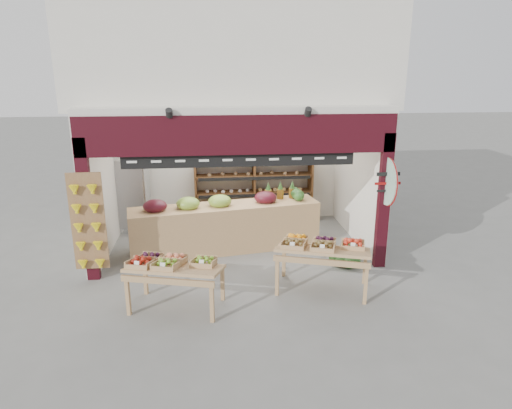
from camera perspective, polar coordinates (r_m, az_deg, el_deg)
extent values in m
plane|color=slate|center=(9.88, -2.34, -5.83)|extent=(60.00, 60.00, 0.00)
cube|color=silver|center=(11.64, -3.17, 5.36)|extent=(5.76, 0.18, 3.00)
cube|color=silver|center=(10.22, -18.50, 2.92)|extent=(0.18, 3.38, 3.00)
cube|color=silver|center=(10.52, 12.72, 3.75)|extent=(0.18, 3.38, 3.00)
cube|color=silver|center=(9.75, -2.79, 12.43)|extent=(5.76, 3.38, 0.12)
cube|color=silver|center=(10.83, -3.24, 18.88)|extent=(6.36, 4.60, 2.40)
cube|color=black|center=(8.16, -2.08, 8.71)|extent=(5.70, 0.14, 0.70)
cube|color=black|center=(8.71, -20.35, -0.76)|extent=(0.22, 0.14, 2.65)
cube|color=black|center=(9.05, 15.66, 0.31)|extent=(0.22, 0.14, 2.65)
cube|color=black|center=(8.26, -2.06, 5.65)|extent=(4.20, 0.05, 0.26)
cylinder|color=white|center=(8.29, -1.42, 7.45)|extent=(0.34, 0.05, 0.34)
cube|color=olive|center=(8.67, -20.24, -2.04)|extent=(0.60, 0.04, 1.80)
cylinder|color=#B2E0C7|center=(8.86, 16.08, 2.78)|extent=(0.04, 0.90, 0.90)
cylinder|color=maroon|center=(8.84, 16.14, 2.74)|extent=(0.01, 0.92, 0.92)
cube|color=brown|center=(11.47, -7.51, 1.35)|extent=(0.05, 0.48, 1.55)
cube|color=brown|center=(11.52, -0.27, 1.56)|extent=(0.05, 0.48, 1.55)
cube|color=brown|center=(11.75, 6.79, 1.74)|extent=(0.05, 0.48, 1.55)
cube|color=brown|center=(11.64, -0.27, -0.51)|extent=(2.90, 0.48, 0.04)
cube|color=brown|center=(11.52, -0.27, 1.56)|extent=(2.90, 0.48, 0.04)
cube|color=brown|center=(11.42, -0.28, 3.67)|extent=(2.90, 0.48, 0.04)
cube|color=brown|center=(11.35, -0.28, 5.33)|extent=(2.90, 0.48, 0.04)
cone|color=olive|center=(11.26, -6.20, 5.88)|extent=(0.32, 0.32, 0.28)
cone|color=olive|center=(11.28, -3.23, 5.96)|extent=(0.32, 0.32, 0.28)
cone|color=olive|center=(11.32, -0.28, 6.03)|extent=(0.32, 0.32, 0.28)
cone|color=olive|center=(11.39, 2.64, 6.08)|extent=(0.32, 0.32, 0.28)
cone|color=olive|center=(11.49, 5.52, 6.11)|extent=(0.32, 0.32, 0.28)
cube|color=silver|center=(11.32, -15.19, 1.54)|extent=(0.75, 0.75, 1.87)
cube|color=beige|center=(10.23, -13.03, -4.33)|extent=(0.50, 0.42, 0.38)
cube|color=beige|center=(10.11, -12.88, -2.50)|extent=(0.45, 0.39, 0.31)
cube|color=#155025|center=(10.20, -9.89, -4.38)|extent=(0.47, 0.40, 0.31)
cube|color=beige|center=(10.58, -10.22, -3.69)|extent=(0.43, 0.37, 0.29)
cube|color=tan|center=(9.80, -3.82, -2.90)|extent=(4.09, 1.44, 1.00)
ellipsoid|color=#59141E|center=(9.44, -12.52, -0.19)|extent=(0.49, 0.45, 0.27)
ellipsoid|color=#8CB23F|center=(9.50, -8.49, 0.12)|extent=(0.49, 0.45, 0.27)
ellipsoid|color=#8CB23F|center=(9.60, -4.54, 0.43)|extent=(0.49, 0.45, 0.27)
ellipsoid|color=#59141E|center=(9.83, 1.20, 0.87)|extent=(0.49, 0.45, 0.27)
cylinder|color=olive|center=(10.01, 1.54, 1.22)|extent=(0.15, 0.15, 0.22)
cylinder|color=olive|center=(10.09, 3.05, 1.34)|extent=(0.15, 0.15, 0.22)
cylinder|color=olive|center=(10.18, 4.54, 1.45)|extent=(0.15, 0.15, 0.22)
cube|color=tan|center=(7.50, -10.02, -7.86)|extent=(1.65, 1.18, 0.22)
cube|color=tan|center=(7.62, -15.71, -11.18)|extent=(0.07, 0.07, 0.60)
cube|color=tan|center=(7.19, -5.52, -12.35)|extent=(0.07, 0.07, 0.60)
cube|color=tan|center=(8.20, -13.65, -8.94)|extent=(0.07, 0.07, 0.60)
cube|color=tan|center=(7.81, -4.21, -9.85)|extent=(0.07, 0.07, 0.60)
cube|color=tan|center=(8.04, 8.40, -5.62)|extent=(1.80, 1.34, 0.24)
cube|color=tan|center=(7.93, 2.66, -9.15)|extent=(0.08, 0.08, 0.65)
cube|color=tan|center=(7.86, 13.54, -9.89)|extent=(0.08, 0.08, 0.65)
cube|color=tan|center=(8.63, 3.52, -6.93)|extent=(0.08, 0.08, 0.65)
cube|color=tan|center=(8.57, 13.45, -7.58)|extent=(0.08, 0.08, 0.65)
sphere|color=#194416|center=(9.24, 10.61, -6.93)|extent=(0.25, 0.25, 0.25)
sphere|color=#194416|center=(9.31, 12.21, -6.82)|extent=(0.25, 0.25, 0.25)
sphere|color=#194416|center=(9.47, 10.15, -6.29)|extent=(0.25, 0.25, 0.25)
sphere|color=#194416|center=(9.55, 11.71, -6.19)|extent=(0.25, 0.25, 0.25)
sphere|color=#194416|center=(9.31, 11.25, -5.27)|extent=(0.25, 0.25, 0.25)
sphere|color=#194416|center=(9.19, 11.57, -7.09)|extent=(0.25, 0.25, 0.25)
sphere|color=#194416|center=(9.33, 9.84, -6.64)|extent=(0.25, 0.25, 0.25)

